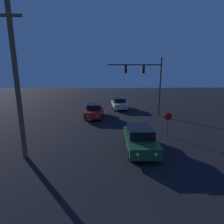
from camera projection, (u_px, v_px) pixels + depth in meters
car_near at (140, 138)px, 11.90m from camera, size 2.01×4.54×1.59m
car_mid at (95, 110)px, 20.69m from camera, size 2.07×4.56×1.59m
car_far at (119, 103)px, 25.63m from camera, size 2.21×4.61×1.59m
traffic_signal_mast at (147, 78)px, 20.41m from camera, size 6.28×0.30×6.91m
stop_sign at (168, 120)px, 14.28m from camera, size 0.64×0.07×2.02m
utility_pole at (17, 82)px, 9.97m from camera, size 1.35×0.28×9.04m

